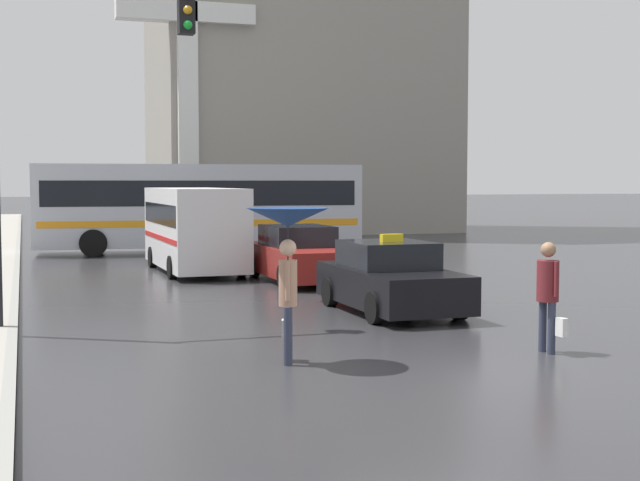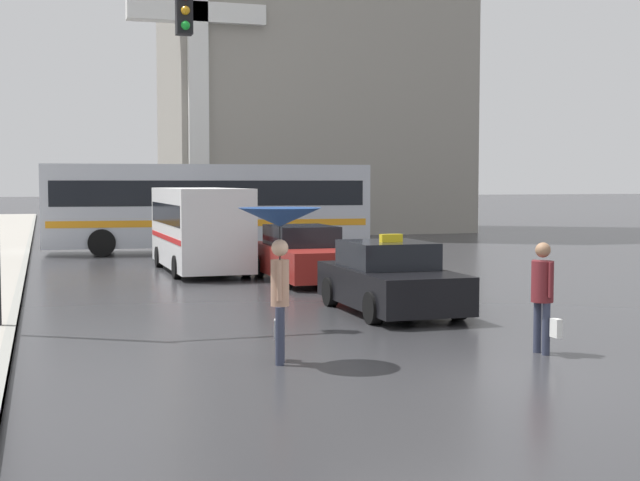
# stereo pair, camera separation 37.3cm
# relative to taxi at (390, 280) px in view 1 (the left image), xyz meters

# --- Properties ---
(ground_plane) EXTENTS (300.00, 300.00, 0.00)m
(ground_plane) POSITION_rel_taxi_xyz_m (-1.66, -5.54, -0.65)
(ground_plane) COLOR #2D2D30
(taxi) EXTENTS (1.91, 4.07, 1.57)m
(taxi) POSITION_rel_taxi_xyz_m (0.00, 0.00, 0.00)
(taxi) COLOR black
(taxi) RESTS_ON ground_plane
(sedan_red) EXTENTS (1.91, 4.66, 1.45)m
(sedan_red) POSITION_rel_taxi_xyz_m (-0.09, 5.88, 0.02)
(sedan_red) COLOR maroon
(sedan_red) RESTS_ON ground_plane
(ambulance_van) EXTENTS (2.16, 5.77, 2.42)m
(ambulance_van) POSITION_rel_taxi_xyz_m (-2.25, 9.16, 0.69)
(ambulance_van) COLOR white
(ambulance_van) RESTS_ON ground_plane
(city_bus) EXTENTS (11.88, 3.53, 3.22)m
(city_bus) POSITION_rel_taxi_xyz_m (-0.75, 16.14, 1.14)
(city_bus) COLOR #B2B7C1
(city_bus) RESTS_ON ground_plane
(pedestrian_with_umbrella) EXTENTS (1.18, 1.18, 2.24)m
(pedestrian_with_umbrella) POSITION_rel_taxi_xyz_m (-3.37, -4.21, 1.23)
(pedestrian_with_umbrella) COLOR #2D3347
(pedestrian_with_umbrella) RESTS_ON ground_plane
(pedestrian_man) EXTENTS (0.36, 0.62, 1.69)m
(pedestrian_man) POSITION_rel_taxi_xyz_m (0.60, -4.69, 0.33)
(pedestrian_man) COLOR #2D3347
(pedestrian_man) RESTS_ON ground_plane
(traffic_light) EXTENTS (3.45, 0.38, 6.31)m
(traffic_light) POSITION_rel_taxi_xyz_m (-6.08, -0.43, 3.69)
(traffic_light) COLOR black
(traffic_light) RESTS_ON ground_plane
(monument_cross) EXTENTS (6.26, 0.90, 14.22)m
(monument_cross) POSITION_rel_taxi_xyz_m (0.24, 24.25, 7.42)
(monument_cross) COLOR white
(monument_cross) RESTS_ON ground_plane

